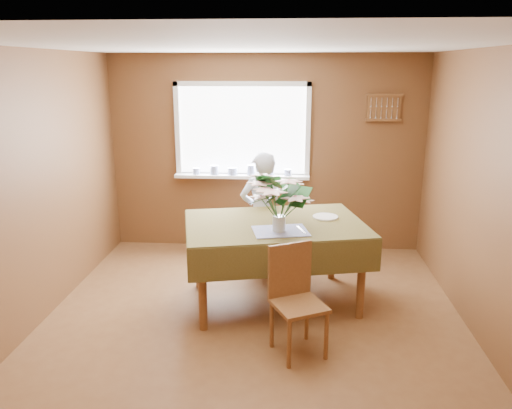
# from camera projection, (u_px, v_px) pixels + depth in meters

# --- Properties ---
(floor) EXTENTS (4.50, 4.50, 0.00)m
(floor) POSITION_uv_depth(u_px,v_px,m) (252.00, 331.00, 4.57)
(floor) COLOR brown
(floor) RESTS_ON ground
(ceiling) EXTENTS (4.50, 4.50, 0.00)m
(ceiling) POSITION_uv_depth(u_px,v_px,m) (251.00, 45.00, 3.90)
(ceiling) COLOR white
(ceiling) RESTS_ON wall_back
(wall_back) EXTENTS (4.00, 0.00, 4.00)m
(wall_back) POSITION_uv_depth(u_px,v_px,m) (266.00, 154.00, 6.40)
(wall_back) COLOR brown
(wall_back) RESTS_ON floor
(wall_front) EXTENTS (4.00, 0.00, 4.00)m
(wall_front) POSITION_uv_depth(u_px,v_px,m) (206.00, 338.00, 2.08)
(wall_front) COLOR brown
(wall_front) RESTS_ON floor
(wall_left) EXTENTS (0.00, 4.50, 4.50)m
(wall_left) POSITION_uv_depth(u_px,v_px,m) (25.00, 195.00, 4.38)
(wall_left) COLOR brown
(wall_left) RESTS_ON floor
(wall_right) EXTENTS (0.00, 4.50, 4.50)m
(wall_right) POSITION_uv_depth(u_px,v_px,m) (494.00, 204.00, 4.09)
(wall_right) COLOR brown
(wall_right) RESTS_ON floor
(window_assembly) EXTENTS (1.72, 0.20, 1.22)m
(window_assembly) POSITION_uv_depth(u_px,v_px,m) (242.00, 147.00, 6.34)
(window_assembly) COLOR white
(window_assembly) RESTS_ON wall_back
(spoon_rack) EXTENTS (0.44, 0.05, 0.33)m
(spoon_rack) POSITION_uv_depth(u_px,v_px,m) (384.00, 108.00, 6.10)
(spoon_rack) COLOR brown
(spoon_rack) RESTS_ON wall_back
(dining_table) EXTENTS (1.97, 1.55, 0.86)m
(dining_table) POSITION_uv_depth(u_px,v_px,m) (275.00, 233.00, 4.95)
(dining_table) COLOR brown
(dining_table) RESTS_ON floor
(chair_far) EXTENTS (0.56, 0.56, 0.97)m
(chair_far) POSITION_uv_depth(u_px,v_px,m) (269.00, 225.00, 5.91)
(chair_far) COLOR brown
(chair_far) RESTS_ON floor
(chair_near) EXTENTS (0.53, 0.53, 0.92)m
(chair_near) POSITION_uv_depth(u_px,v_px,m) (295.00, 294.00, 4.16)
(chair_near) COLOR brown
(chair_near) RESTS_ON floor
(seated_woman) EXTENTS (0.61, 0.51, 1.42)m
(seated_woman) POSITION_uv_depth(u_px,v_px,m) (262.00, 213.00, 5.73)
(seated_woman) COLOR white
(seated_woman) RESTS_ON floor
(flower_bouquet) EXTENTS (0.61, 0.61, 0.52)m
(flower_bouquet) POSITION_uv_depth(u_px,v_px,m) (279.00, 196.00, 4.57)
(flower_bouquet) COLOR white
(flower_bouquet) RESTS_ON dining_table
(side_plate) EXTENTS (0.33, 0.33, 0.01)m
(side_plate) POSITION_uv_depth(u_px,v_px,m) (325.00, 217.00, 5.09)
(side_plate) COLOR white
(side_plate) RESTS_ON dining_table
(table_knife) EXTENTS (0.09, 0.22, 0.00)m
(table_knife) POSITION_uv_depth(u_px,v_px,m) (301.00, 230.00, 4.68)
(table_knife) COLOR silver
(table_knife) RESTS_ON dining_table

